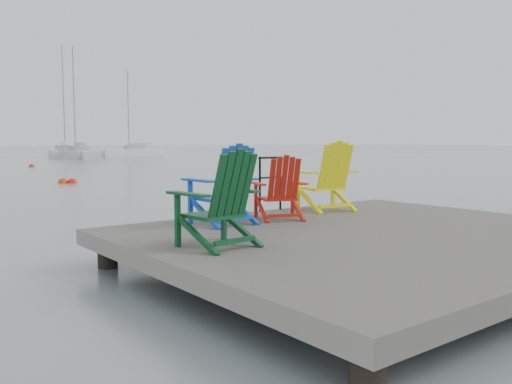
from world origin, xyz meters
TOP-DOWN VIEW (x-y plane):
  - ground at (0.00, 0.00)m, footprint 400.00×400.00m
  - dock at (0.00, 0.00)m, footprint 6.00×5.00m
  - handrail at (0.25, 2.45)m, footprint 0.48×0.04m
  - chair_green at (-2.17, 0.33)m, footprint 0.89×0.83m
  - chair_blue at (-1.22, 1.64)m, footprint 0.87×0.81m
  - chair_red at (-0.32, 1.52)m, footprint 0.90×0.86m
  - chair_yellow at (0.97, 1.83)m, footprint 1.02×0.96m
  - sailboat_near at (12.56, 46.55)m, footprint 2.52×7.91m
  - sailboat_mid at (13.62, 53.21)m, footprint 5.58×8.94m
  - sailboat_far at (19.86, 50.13)m, footprint 6.66×1.79m
  - buoy_a at (1.87, 16.85)m, footprint 0.37×0.37m
  - buoy_b at (1.59, 17.07)m, footprint 0.40×0.40m
  - buoy_c at (4.45, 31.95)m, footprint 0.37×0.37m

SIDE VIEW (x-z plane):
  - ground at x=0.00m, z-range 0.00..0.00m
  - buoy_a at x=1.87m, z-range -0.19..0.19m
  - buoy_b at x=1.59m, z-range -0.20..0.20m
  - buoy_c at x=4.45m, z-range -0.19..0.19m
  - dock at x=0.00m, z-range -0.35..1.05m
  - sailboat_mid at x=13.62m, z-range -5.67..6.38m
  - sailboat_near at x=12.56m, z-range -5.07..5.78m
  - sailboat_far at x=19.86m, z-range -4.35..5.06m
  - chair_red at x=-0.32m, z-range 0.50..1.43m
  - chair_green at x=-2.17m, z-range 0.50..1.55m
  - handrail at x=0.25m, z-range 0.59..1.49m
  - chair_blue at x=-1.22m, z-range 0.50..1.59m
  - chair_yellow at x=0.97m, z-range 0.50..1.63m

